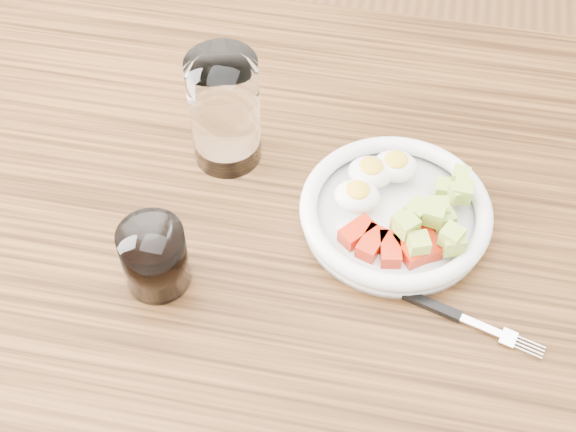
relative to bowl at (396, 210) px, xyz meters
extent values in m
cube|color=brown|center=(-0.76, 0.30, -0.43)|extent=(0.07, 0.07, 0.73)
cube|color=brown|center=(-0.11, -0.05, -0.04)|extent=(1.50, 0.90, 0.04)
cylinder|color=white|center=(0.00, 0.00, -0.01)|extent=(0.22, 0.22, 0.01)
torus|color=white|center=(0.00, 0.00, 0.00)|extent=(0.23, 0.23, 0.02)
cube|color=red|center=(-0.04, -0.04, 0.00)|extent=(0.05, 0.05, 0.02)
cube|color=red|center=(-0.02, -0.06, 0.00)|extent=(0.04, 0.05, 0.02)
cube|color=red|center=(0.00, -0.06, 0.00)|extent=(0.03, 0.05, 0.02)
cube|color=red|center=(0.02, -0.06, 0.00)|extent=(0.04, 0.05, 0.02)
cube|color=red|center=(0.04, -0.04, 0.00)|extent=(0.04, 0.05, 0.02)
ellipsoid|color=white|center=(-0.04, 0.04, 0.01)|extent=(0.06, 0.05, 0.03)
ellipsoid|color=yellow|center=(-0.04, 0.04, 0.03)|extent=(0.03, 0.03, 0.01)
ellipsoid|color=white|center=(-0.01, 0.06, 0.01)|extent=(0.06, 0.05, 0.03)
ellipsoid|color=yellow|center=(-0.01, 0.06, 0.03)|extent=(0.03, 0.03, 0.01)
ellipsoid|color=white|center=(-0.05, 0.00, 0.01)|extent=(0.06, 0.05, 0.03)
ellipsoid|color=yellow|center=(-0.05, 0.00, 0.03)|extent=(0.03, 0.03, 0.01)
cube|color=#B5C84D|center=(0.03, -0.06, 0.02)|extent=(0.03, 0.03, 0.02)
cube|color=#B5C84D|center=(0.07, -0.05, 0.02)|extent=(0.03, 0.03, 0.02)
cube|color=#B5C84D|center=(0.04, -0.02, 0.03)|extent=(0.03, 0.03, 0.02)
cube|color=#B5C84D|center=(0.02, -0.01, 0.02)|extent=(0.03, 0.03, 0.02)
cube|color=#B5C84D|center=(0.07, 0.05, 0.02)|extent=(0.02, 0.02, 0.02)
cube|color=#B5C84D|center=(0.05, 0.00, 0.02)|extent=(0.03, 0.03, 0.02)
cube|color=#B5C84D|center=(0.07, 0.02, 0.02)|extent=(0.03, 0.03, 0.02)
cube|color=#B5C84D|center=(0.05, 0.03, 0.01)|extent=(0.02, 0.02, 0.02)
cube|color=#B5C84D|center=(0.04, -0.01, 0.01)|extent=(0.03, 0.03, 0.02)
cube|color=#B5C84D|center=(0.06, -0.01, 0.01)|extent=(0.03, 0.03, 0.02)
cube|color=#B5C84D|center=(0.07, 0.02, 0.02)|extent=(0.02, 0.02, 0.02)
cube|color=#B5C84D|center=(0.01, -0.04, 0.02)|extent=(0.03, 0.03, 0.02)
cube|color=#B5C84D|center=(0.01, -0.02, 0.01)|extent=(0.03, 0.03, 0.02)
cube|color=#B5C84D|center=(0.07, -0.05, 0.02)|extent=(0.03, 0.03, 0.02)
cube|color=black|center=(0.05, -0.11, -0.02)|extent=(0.09, 0.04, 0.01)
cube|color=silver|center=(0.11, -0.13, -0.02)|extent=(0.05, 0.02, 0.00)
cube|color=silver|center=(0.14, -0.14, -0.02)|extent=(0.02, 0.02, 0.00)
cylinder|color=silver|center=(0.16, -0.15, -0.02)|extent=(0.03, 0.01, 0.00)
cylinder|color=silver|center=(0.16, -0.15, -0.02)|extent=(0.03, 0.01, 0.00)
cylinder|color=silver|center=(0.17, -0.14, -0.02)|extent=(0.03, 0.01, 0.00)
cylinder|color=silver|center=(0.17, -0.14, -0.02)|extent=(0.03, 0.01, 0.00)
cylinder|color=white|center=(-0.23, 0.07, 0.06)|extent=(0.09, 0.09, 0.16)
cylinder|color=white|center=(-0.26, -0.14, 0.02)|extent=(0.08, 0.08, 0.09)
cylinder|color=black|center=(-0.26, -0.14, 0.02)|extent=(0.07, 0.07, 0.07)
camera|label=1|loc=(-0.01, -0.61, 0.76)|focal=50.00mm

